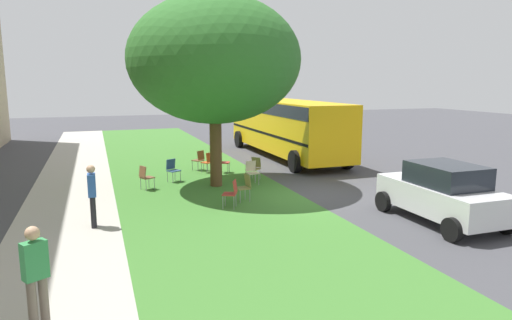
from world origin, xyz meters
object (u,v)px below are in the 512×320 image
chair_1 (145,176)px  parked_car (442,193)px  chair_3 (252,171)px  chair_8 (232,192)px  pedestrian_1 (36,274)px  chair_2 (208,161)px  school_bus (286,123)px  chair_5 (199,159)px  chair_4 (255,167)px  pedestrian_0 (92,193)px  chair_6 (173,169)px  chair_7 (245,186)px  street_tree (214,60)px  chair_0 (223,161)px

chair_1 → parked_car: (-6.59, -7.28, 0.32)m
chair_3 → chair_8: same height
pedestrian_1 → chair_2: bearing=-25.8°
chair_8 → school_bus: bearing=-32.6°
chair_5 → chair_4: bearing=-146.8°
chair_4 → school_bus: school_bus is taller
chair_2 → pedestrian_0: (-6.13, 4.62, 0.41)m
chair_6 → pedestrian_0: bearing=149.4°
chair_2 → chair_6: 2.11m
chair_7 → parked_car: bearing=-131.6°
chair_4 → chair_7: size_ratio=1.00×
pedestrian_1 → street_tree: bearing=-30.3°
chair_4 → chair_6: size_ratio=1.00×
chair_4 → chair_8: (-3.67, 2.04, 0.00)m
chair_4 → chair_5: same height
chair_1 → chair_4: 4.29m
chair_6 → pedestrian_1: 10.71m
chair_5 → parked_car: (-9.51, -4.69, 0.32)m
chair_6 → parked_car: parked_car is taller
chair_6 → chair_7: 4.09m
street_tree → chair_6: (1.23, 1.42, -4.08)m
chair_1 → pedestrian_1: pedestrian_1 is taller
parked_car → pedestrian_0: pedestrian_0 is taller
chair_0 → chair_2: 0.61m
chair_7 → street_tree: bearing=7.1°
chair_3 → school_bus: bearing=-34.1°
street_tree → chair_6: bearing=49.0°
chair_0 → chair_6: 2.53m
chair_1 → school_bus: size_ratio=0.08×
chair_7 → school_bus: (7.77, -4.75, 1.24)m
chair_0 → chair_6: same height
parked_car → pedestrian_1: size_ratio=2.19×
chair_8 → chair_7: bearing=-44.2°
chair_2 → chair_8: 5.61m
parked_car → chair_4: bearing=23.4°
chair_2 → chair_1: bearing=128.5°
chair_4 → chair_6: bearing=77.7°
chair_3 → chair_1: bearing=84.4°
school_bus → chair_3: bearing=145.9°
chair_0 → school_bus: size_ratio=0.08×
street_tree → pedestrian_1: street_tree is taller
chair_1 → school_bus: (5.11, -7.61, 1.24)m
chair_5 → chair_7: size_ratio=1.00×
chair_5 → chair_8: (-6.23, 0.36, 0.00)m
chair_8 → school_bus: size_ratio=0.08×
street_tree → chair_6: street_tree is taller
chair_8 → chair_6: bearing=14.2°
chair_6 → pedestrian_0: pedestrian_0 is taller
chair_5 → chair_6: size_ratio=1.00×
chair_5 → pedestrian_1: size_ratio=0.52×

